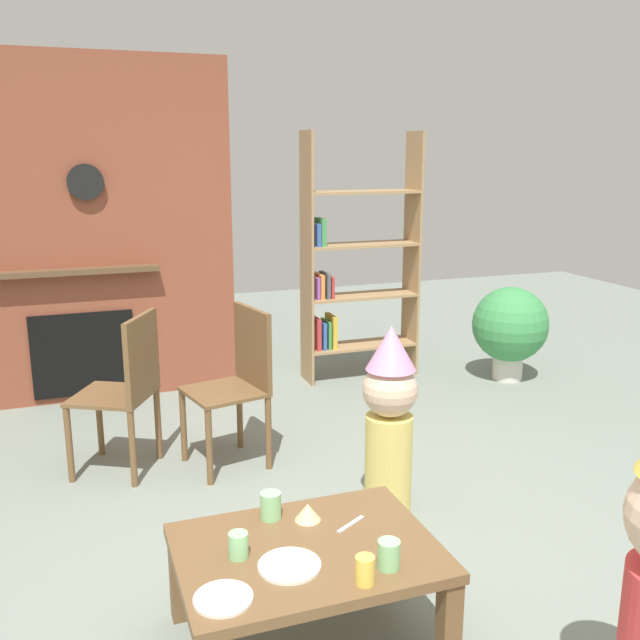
% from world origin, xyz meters
% --- Properties ---
extents(ground_plane, '(12.00, 12.00, 0.00)m').
position_xyz_m(ground_plane, '(0.00, 0.00, 0.00)').
color(ground_plane, gray).
extents(brick_fireplace_feature, '(2.20, 0.28, 2.40)m').
position_xyz_m(brick_fireplace_feature, '(-0.88, 2.60, 1.19)').
color(brick_fireplace_feature, brown).
rests_on(brick_fireplace_feature, ground_plane).
extents(bookshelf, '(0.90, 0.28, 1.90)m').
position_xyz_m(bookshelf, '(1.13, 2.40, 0.85)').
color(bookshelf, '#9E7A51').
rests_on(bookshelf, ground_plane).
extents(coffee_table, '(0.92, 0.67, 0.38)m').
position_xyz_m(coffee_table, '(-0.20, -0.45, 0.32)').
color(coffee_table, brown).
rests_on(coffee_table, ground_plane).
extents(paper_cup_near_left, '(0.08, 0.08, 0.10)m').
position_xyz_m(paper_cup_near_left, '(-0.27, -0.21, 0.44)').
color(paper_cup_near_left, '#8CD18C').
rests_on(paper_cup_near_left, coffee_table).
extents(paper_cup_near_right, '(0.06, 0.06, 0.10)m').
position_xyz_m(paper_cup_near_right, '(-0.10, -0.72, 0.43)').
color(paper_cup_near_right, '#F2CC4C').
rests_on(paper_cup_near_right, coffee_table).
extents(paper_cup_center, '(0.08, 0.08, 0.10)m').
position_xyz_m(paper_cup_center, '(0.02, -0.66, 0.43)').
color(paper_cup_center, '#8CD18C').
rests_on(paper_cup_center, coffee_table).
extents(paper_cup_far_left, '(0.07, 0.07, 0.09)m').
position_xyz_m(paper_cup_far_left, '(-0.45, -0.43, 0.43)').
color(paper_cup_far_left, '#8CD18C').
rests_on(paper_cup_far_left, coffee_table).
extents(paper_plate_front, '(0.22, 0.22, 0.01)m').
position_xyz_m(paper_plate_front, '(-0.30, -0.55, 0.39)').
color(paper_plate_front, white).
rests_on(paper_plate_front, coffee_table).
extents(paper_plate_rear, '(0.19, 0.19, 0.01)m').
position_xyz_m(paper_plate_rear, '(-0.55, -0.65, 0.39)').
color(paper_plate_rear, white).
rests_on(paper_plate_rear, coffee_table).
extents(birthday_cake_slice, '(0.10, 0.10, 0.07)m').
position_xyz_m(birthday_cake_slice, '(-0.14, -0.27, 0.42)').
color(birthday_cake_slice, '#EAC68C').
rests_on(birthday_cake_slice, coffee_table).
extents(table_fork, '(0.14, 0.09, 0.01)m').
position_xyz_m(table_fork, '(-0.00, -0.36, 0.39)').
color(table_fork, silver).
rests_on(table_fork, coffee_table).
extents(child_in_pink, '(0.27, 0.27, 0.96)m').
position_xyz_m(child_in_pink, '(0.47, 0.31, 0.51)').
color(child_in_pink, '#E0CC66').
rests_on(child_in_pink, ground_plane).
extents(dining_chair_left, '(0.54, 0.54, 0.90)m').
position_xyz_m(dining_chair_left, '(-0.67, 1.22, 0.51)').
color(dining_chair_left, brown).
rests_on(dining_chair_left, ground_plane).
extents(dining_chair_middle, '(0.48, 0.48, 0.90)m').
position_xyz_m(dining_chair_middle, '(-0.07, 1.15, 0.51)').
color(dining_chair_middle, brown).
rests_on(dining_chair_middle, ground_plane).
extents(potted_plant_tall, '(0.58, 0.58, 0.73)m').
position_xyz_m(potted_plant_tall, '(2.26, 1.92, 0.43)').
color(potted_plant_tall, beige).
rests_on(potted_plant_tall, ground_plane).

